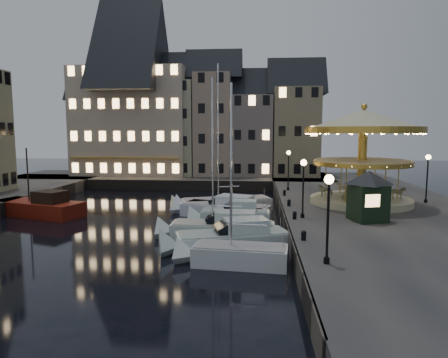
# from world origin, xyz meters

# --- Properties ---
(ground) EXTENTS (160.00, 160.00, 0.00)m
(ground) POSITION_xyz_m (0.00, 0.00, 0.00)
(ground) COLOR black
(ground) RESTS_ON ground
(quay_east) EXTENTS (16.00, 56.00, 1.30)m
(quay_east) POSITION_xyz_m (14.00, 6.00, 0.65)
(quay_east) COLOR #474442
(quay_east) RESTS_ON ground
(quay_north) EXTENTS (44.00, 12.00, 1.30)m
(quay_north) POSITION_xyz_m (-8.00, 28.00, 0.65)
(quay_north) COLOR #474442
(quay_north) RESTS_ON ground
(quaywall_e) EXTENTS (0.15, 44.00, 1.30)m
(quaywall_e) POSITION_xyz_m (6.00, 6.00, 0.65)
(quaywall_e) COLOR #47423A
(quaywall_e) RESTS_ON ground
(quaywall_n) EXTENTS (48.00, 0.15, 1.30)m
(quaywall_n) POSITION_xyz_m (-6.00, 22.00, 0.65)
(quaywall_n) COLOR #47423A
(quaywall_n) RESTS_ON ground
(streetlamp_a) EXTENTS (0.44, 0.44, 4.17)m
(streetlamp_a) POSITION_xyz_m (7.20, -9.00, 4.02)
(streetlamp_a) COLOR black
(streetlamp_a) RESTS_ON quay_east
(streetlamp_b) EXTENTS (0.44, 0.44, 4.17)m
(streetlamp_b) POSITION_xyz_m (7.20, 1.00, 4.02)
(streetlamp_b) COLOR black
(streetlamp_b) RESTS_ON quay_east
(streetlamp_c) EXTENTS (0.44, 0.44, 4.17)m
(streetlamp_c) POSITION_xyz_m (7.20, 14.50, 4.02)
(streetlamp_c) COLOR black
(streetlamp_c) RESTS_ON quay_east
(streetlamp_d) EXTENTS (0.44, 0.44, 4.17)m
(streetlamp_d) POSITION_xyz_m (18.50, 8.00, 4.02)
(streetlamp_d) COLOR black
(streetlamp_d) RESTS_ON quay_east
(bollard_a) EXTENTS (0.30, 0.30, 0.57)m
(bollard_a) POSITION_xyz_m (6.60, -5.00, 1.60)
(bollard_a) COLOR black
(bollard_a) RESTS_ON quay_east
(bollard_b) EXTENTS (0.30, 0.30, 0.57)m
(bollard_b) POSITION_xyz_m (6.60, 0.50, 1.60)
(bollard_b) COLOR black
(bollard_b) RESTS_ON quay_east
(bollard_c) EXTENTS (0.30, 0.30, 0.57)m
(bollard_c) POSITION_xyz_m (6.60, 5.50, 1.60)
(bollard_c) COLOR black
(bollard_c) RESTS_ON quay_east
(bollard_d) EXTENTS (0.30, 0.30, 0.57)m
(bollard_d) POSITION_xyz_m (6.60, 11.00, 1.60)
(bollard_d) COLOR black
(bollard_d) RESTS_ON quay_east
(townhouse_na) EXTENTS (5.50, 8.00, 12.80)m
(townhouse_na) POSITION_xyz_m (-19.50, 30.00, 7.78)
(townhouse_na) COLOR gray
(townhouse_na) RESTS_ON quay_north
(townhouse_nb) EXTENTS (6.16, 8.00, 13.80)m
(townhouse_nb) POSITION_xyz_m (-14.05, 30.00, 8.28)
(townhouse_nb) COLOR slate
(townhouse_nb) RESTS_ON quay_north
(townhouse_nc) EXTENTS (6.82, 8.00, 14.80)m
(townhouse_nc) POSITION_xyz_m (-8.00, 30.00, 8.78)
(townhouse_nc) COLOR #A6A884
(townhouse_nc) RESTS_ON quay_north
(townhouse_nd) EXTENTS (5.50, 8.00, 15.80)m
(townhouse_nd) POSITION_xyz_m (-2.25, 30.00, 9.28)
(townhouse_nd) COLOR tan
(townhouse_nd) RESTS_ON quay_north
(townhouse_ne) EXTENTS (6.16, 8.00, 12.80)m
(townhouse_ne) POSITION_xyz_m (3.20, 30.00, 7.78)
(townhouse_ne) COLOR gray
(townhouse_ne) RESTS_ON quay_north
(townhouse_nf) EXTENTS (6.82, 8.00, 13.80)m
(townhouse_nf) POSITION_xyz_m (9.25, 30.00, 8.28)
(townhouse_nf) COLOR gray
(townhouse_nf) RESTS_ON quay_north
(hotel_corner) EXTENTS (17.60, 9.00, 16.80)m
(hotel_corner) POSITION_xyz_m (-14.00, 30.00, 9.78)
(hotel_corner) COLOR beige
(hotel_corner) RESTS_ON quay_north
(motorboat_a) EXTENTS (6.32, 2.57, 10.39)m
(motorboat_a) POSITION_xyz_m (2.48, -5.77, 0.54)
(motorboat_a) COLOR silver
(motorboat_a) RESTS_ON ground
(motorboat_b) EXTENTS (8.08, 4.47, 2.15)m
(motorboat_b) POSITION_xyz_m (2.07, -3.00, 0.64)
(motorboat_b) COLOR silver
(motorboat_b) RESTS_ON ground
(motorboat_c) EXTENTS (8.20, 2.18, 10.91)m
(motorboat_c) POSITION_xyz_m (1.21, -0.30, 0.68)
(motorboat_c) COLOR silver
(motorboat_c) RESTS_ON ground
(motorboat_d) EXTENTS (6.46, 2.12, 2.15)m
(motorboat_d) POSITION_xyz_m (1.81, 4.18, 0.63)
(motorboat_d) COLOR silver
(motorboat_d) RESTS_ON ground
(motorboat_e) EXTENTS (8.67, 5.03, 2.15)m
(motorboat_e) POSITION_xyz_m (0.81, 6.96, 0.64)
(motorboat_e) COLOR silver
(motorboat_e) RESTS_ON ground
(motorboat_f) EXTENTS (9.33, 5.28, 12.56)m
(motorboat_f) POSITION_xyz_m (0.56, 9.75, 0.53)
(motorboat_f) COLOR silver
(motorboat_f) RESTS_ON ground
(red_fishing_boat) EXTENTS (8.82, 5.24, 6.20)m
(red_fishing_boat) POSITION_xyz_m (-15.20, 5.93, 0.71)
(red_fishing_boat) COLOR maroon
(red_fishing_boat) RESTS_ON ground
(carousel) EXTENTS (9.64, 9.64, 8.44)m
(carousel) POSITION_xyz_m (12.78, 7.12, 6.86)
(carousel) COLOR #C5BF8F
(carousel) RESTS_ON quay_east
(ticket_kiosk) EXTENTS (3.37, 3.37, 3.95)m
(ticket_kiosk) POSITION_xyz_m (11.55, 0.43, 3.64)
(ticket_kiosk) COLOR black
(ticket_kiosk) RESTS_ON quay_east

